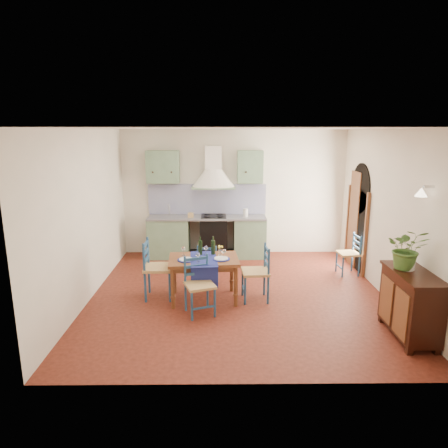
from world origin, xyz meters
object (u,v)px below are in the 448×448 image
Objects in this scene: sideboard at (410,302)px; potted_plant at (407,249)px; dining_table at (204,263)px; chair_near at (199,285)px.

potted_plant is at bearing 109.24° from sideboard.
dining_table reaches higher than sideboard.
dining_table is 2.07× the size of potted_plant.
chair_near is 1.57× the size of potted_plant.
chair_near is at bearing 165.22° from sideboard.
sideboard is 0.73m from potted_plant.
dining_table is at bearing 155.70° from sideboard.
potted_plant is at bearing -12.31° from chair_near.
potted_plant reaches higher than chair_near.
chair_near is 3.00m from potted_plant.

